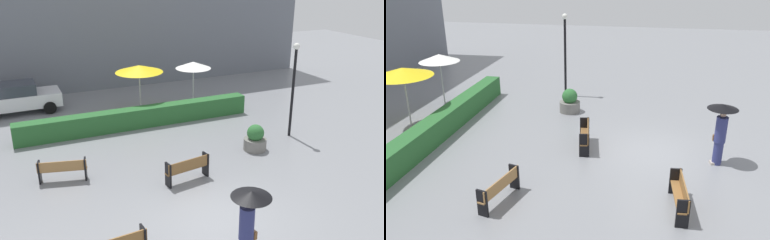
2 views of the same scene
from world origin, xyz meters
TOP-DOWN VIEW (x-y plane):
  - ground_plane at (0.00, 0.00)m, footprint 60.00×60.00m
  - bench_mid_center at (0.08, 2.57)m, footprint 1.71×0.61m
  - bench_near_left at (-3.42, -0.69)m, footprint 1.80×0.47m
  - bench_far_left at (-3.96, 4.39)m, footprint 1.71×0.72m
  - pedestrian_with_umbrella at (-0.34, -2.09)m, footprint 1.01×1.01m
  - planter_pot at (3.70, 3.92)m, footprint 0.94×0.94m
  - lamp_post at (5.95, 4.60)m, footprint 0.28×0.28m
  - patio_umbrella_yellow at (0.75, 10.18)m, footprint 2.40×2.40m
  - patio_umbrella_white at (3.74, 10.23)m, footprint 1.89×1.89m
  - hedge_strip at (0.09, 8.40)m, footprint 11.14×0.70m

SIDE VIEW (x-z plane):
  - ground_plane at x=0.00m, z-range 0.00..0.00m
  - hedge_strip at x=0.09m, z-range 0.00..0.93m
  - planter_pot at x=3.70m, z-range -0.08..1.02m
  - bench_far_left at x=-3.96m, z-range 0.08..0.89m
  - bench_near_left at x=-3.42m, z-range 0.08..0.93m
  - bench_mid_center at x=0.08m, z-range 0.08..0.97m
  - pedestrian_with_umbrella at x=-0.34m, z-range 0.33..2.48m
  - patio_umbrella_white at x=3.74m, z-range 1.04..3.48m
  - patio_umbrella_yellow at x=0.75m, z-range 1.09..3.64m
  - lamp_post at x=5.95m, z-range 0.45..4.63m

